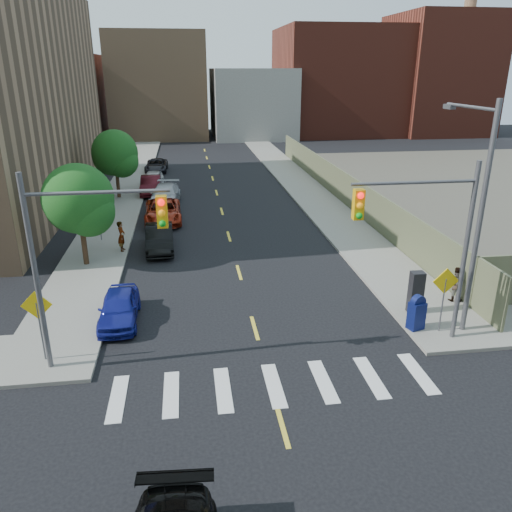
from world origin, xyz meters
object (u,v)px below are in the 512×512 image
object	(u,v)px
parked_car_grey	(156,165)
pedestrian_east	(455,284)
payphone	(416,292)
parked_car_red	(163,211)
parked_car_maroon	(151,185)
mailbox	(417,313)
parked_car_blue	(119,308)
parked_car_black	(159,238)
parked_car_white	(153,179)
pedestrian_west	(122,236)
parked_car_silver	(165,195)

from	to	relation	value
parked_car_grey	pedestrian_east	distance (m)	36.27
parked_car_grey	payphone	world-z (taller)	payphone
parked_car_red	parked_car_maroon	size ratio (longest dim) A/B	1.15
mailbox	payphone	bearing A→B (deg)	49.80
parked_car_blue	mailbox	world-z (taller)	mailbox
parked_car_maroon	pedestrian_east	xyz separation A→B (m)	(14.67, -23.28, 0.20)
parked_car_black	payphone	size ratio (longest dim) A/B	2.39
parked_car_black	parked_car_red	bearing A→B (deg)	87.37
parked_car_blue	parked_car_white	world-z (taller)	parked_car_white
parked_car_grey	pedestrian_west	size ratio (longest dim) A/B	2.65
parked_car_maroon	parked_car_grey	distance (m)	9.89
parked_car_grey	mailbox	xyz separation A→B (m)	(11.84, -35.40, 0.22)
parked_car_red	mailbox	distance (m)	20.08
parked_car_red	pedestrian_east	size ratio (longest dim) A/B	3.28
parked_car_grey	pedestrian_west	world-z (taller)	pedestrian_west
pedestrian_east	parked_car_blue	bearing A→B (deg)	13.27
parked_car_black	payphone	world-z (taller)	payphone
parked_car_black	parked_car_white	distance (m)	16.89
pedestrian_east	parked_car_grey	bearing A→B (deg)	-51.75
parked_car_black	parked_car_silver	xyz separation A→B (m)	(0.00, 10.63, 0.02)
parked_car_white	parked_car_red	bearing A→B (deg)	-80.42
parked_car_blue	parked_car_grey	bearing A→B (deg)	89.38
parked_car_red	pedestrian_east	bearing A→B (deg)	-49.99
parked_car_white	parked_car_black	bearing A→B (deg)	-82.66
parked_car_blue	payphone	xyz separation A→B (m)	(12.41, -1.15, 0.42)
parked_car_white	parked_car_maroon	size ratio (longest dim) A/B	0.91
pedestrian_east	payphone	bearing A→B (deg)	35.22
payphone	pedestrian_west	size ratio (longest dim) A/B	1.06
parked_car_maroon	mailbox	bearing A→B (deg)	-65.48
parked_car_blue	parked_car_silver	size ratio (longest dim) A/B	0.75
parked_car_blue	parked_car_red	bearing A→B (deg)	84.28
parked_car_silver	payphone	distance (m)	23.35
parked_car_blue	parked_car_maroon	world-z (taller)	parked_car_maroon
parked_car_black	payphone	distance (m)	14.89
parked_car_blue	parked_car_black	xyz separation A→B (m)	(1.30, 8.76, 0.07)
parked_car_black	parked_car_silver	size ratio (longest dim) A/B	0.86
parked_car_blue	parked_car_black	size ratio (longest dim) A/B	0.87
parked_car_red	pedestrian_west	size ratio (longest dim) A/B	3.03
pedestrian_east	parked_car_white	bearing A→B (deg)	-46.13
parked_car_white	pedestrian_east	distance (m)	29.73
parked_car_silver	pedestrian_east	size ratio (longest dim) A/B	3.20
parked_car_silver	parked_car_grey	distance (m)	13.56
parked_car_maroon	parked_car_grey	bearing A→B (deg)	89.61
parked_car_silver	pedestrian_west	xyz separation A→B (m)	(-2.10, -10.87, 0.27)
parked_car_black	parked_car_maroon	size ratio (longest dim) A/B	0.97
parked_car_black	parked_car_red	xyz separation A→B (m)	(0.00, 5.81, 0.00)
parked_car_maroon	pedestrian_west	world-z (taller)	pedestrian_west
parked_car_black	parked_car_silver	bearing A→B (deg)	87.37
parked_car_white	pedestrian_east	xyz separation A→B (m)	(14.63, -25.88, 0.24)
parked_car_maroon	parked_car_silver	bearing A→B (deg)	-70.57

